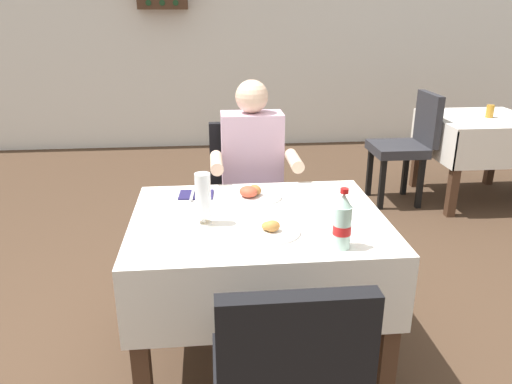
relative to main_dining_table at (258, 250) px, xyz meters
The scene contains 13 objects.
ground_plane 0.63m from the main_dining_table, 128.53° to the right, with size 11.00×11.00×0.00m, color #473323.
back_wall 4.30m from the main_dining_table, 91.90° to the left, with size 11.00×0.12×3.17m, color white.
main_dining_table is the anchor object (origin of this frame).
chair_far_diner_seat 0.84m from the main_dining_table, 90.00° to the left, with size 0.44×0.50×0.97m.
seated_diner_far 0.74m from the main_dining_table, 86.68° to the left, with size 0.50×0.46×1.26m.
plate_near_camera 0.26m from the main_dining_table, 79.49° to the right, with size 0.25×0.25×0.06m.
plate_far_diner 0.30m from the main_dining_table, 89.63° to the left, with size 0.25×0.25×0.07m.
beer_glass_left 0.39m from the main_dining_table, 166.48° to the right, with size 0.07×0.07×0.23m.
cola_bottle_primary 0.53m from the main_dining_table, 49.10° to the right, with size 0.07×0.07×0.25m.
napkin_cutlery_set 0.44m from the main_dining_table, 133.79° to the left, with size 0.18×0.19×0.01m.
background_dining_table 2.94m from the main_dining_table, 42.67° to the left, with size 0.88×0.87×0.76m.
background_chair_left 2.50m from the main_dining_table, 52.79° to the left, with size 0.50×0.44×0.97m.
background_table_tumbler 2.96m from the main_dining_table, 41.70° to the left, with size 0.06×0.06×0.11m, color #C68928.
Camera 1 is at (-0.07, -1.86, 1.63)m, focal length 34.57 mm.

